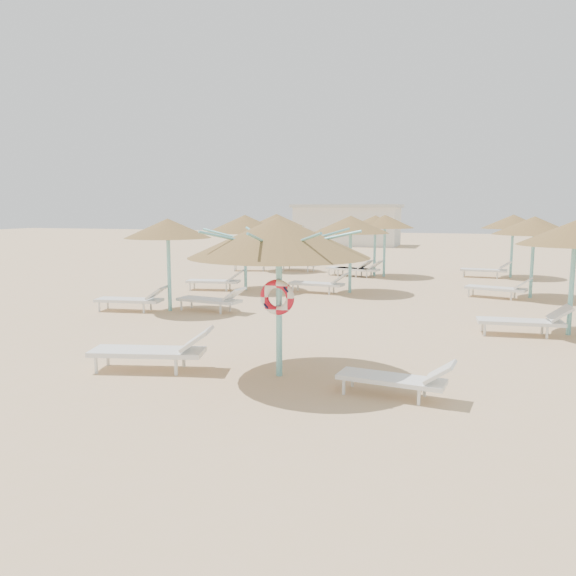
% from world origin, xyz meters
% --- Properties ---
extents(ground, '(120.00, 120.00, 0.00)m').
position_xyz_m(ground, '(0.00, 0.00, 0.00)').
color(ground, tan).
rests_on(ground, ground).
extents(main_palapa, '(3.14, 3.14, 2.81)m').
position_xyz_m(main_palapa, '(0.29, -0.33, 2.45)').
color(main_palapa, '#74C8CA').
rests_on(main_palapa, ground).
extents(lounger_main_a, '(2.30, 1.17, 0.80)m').
position_xyz_m(lounger_main_a, '(-1.96, -0.72, 0.38)').
color(lounger_main_a, white).
rests_on(lounger_main_a, ground).
extents(lounger_main_b, '(1.85, 0.75, 0.65)m').
position_xyz_m(lounger_main_b, '(2.44, -0.85, 0.31)').
color(lounger_main_b, white).
rests_on(lounger_main_b, ground).
extents(palapa_field, '(18.88, 14.13, 2.72)m').
position_xyz_m(palapa_field, '(1.84, 10.44, 2.31)').
color(palapa_field, '#74C8CA').
rests_on(palapa_field, ground).
extents(service_hut, '(8.40, 4.40, 3.25)m').
position_xyz_m(service_hut, '(-6.00, 35.00, 1.64)').
color(service_hut, silver).
rests_on(service_hut, ground).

